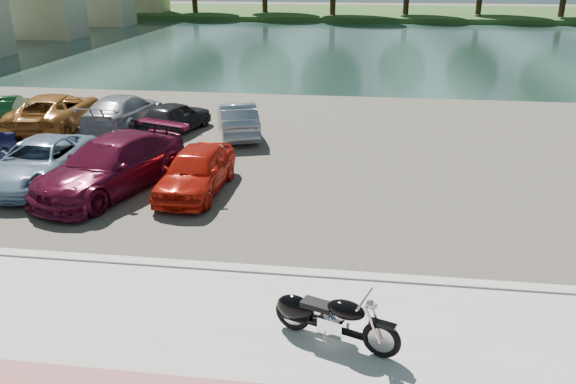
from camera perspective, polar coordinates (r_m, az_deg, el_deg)
name	(u,v)px	position (r m, az deg, el deg)	size (l,w,h in m)	color
ground	(287,333)	(10.51, -0.09, -14.10)	(200.00, 200.00, 0.00)	#595447
promenade	(279,367)	(9.69, -0.91, -17.31)	(60.00, 6.00, 0.10)	#ADABA3
kerb	(300,274)	(12.13, 1.19, -8.31)	(60.00, 0.30, 0.14)	#ADABA3
parking_lot	(328,150)	(20.41, 4.05, 4.32)	(60.00, 18.00, 0.04)	#3C3731
river	(351,46)	(48.83, 6.40, 14.56)	(120.00, 40.00, 0.00)	#182C29
far_bank	(358,13)	(80.64, 7.09, 17.62)	(120.00, 24.00, 0.60)	#24491A
motorcycle	(324,316)	(9.96, 3.70, -12.49)	(2.24, 1.07, 1.05)	black
car_2	(39,162)	(18.58, -23.97, 2.80)	(2.14, 4.64, 1.29)	#7793AE
car_3	(112,165)	(17.14, -17.48, 2.64)	(2.16, 5.32, 1.54)	#540C24
car_4	(196,170)	(16.44, -9.34, 2.19)	(1.57, 3.91, 1.33)	#B5180C
car_5	(4,111)	(25.95, -26.89, 7.36)	(1.36, 3.91, 1.29)	#103D1B
car_6	(55,111)	(24.72, -22.55, 7.60)	(2.38, 5.15, 1.43)	#9E5F24
car_7	(124,111)	(23.85, -16.36, 7.86)	(1.94, 4.78, 1.39)	gray
car_8	(174,117)	(22.77, -11.48, 7.49)	(1.47, 3.65, 1.24)	black
car_9	(237,119)	(21.99, -5.19, 7.40)	(1.38, 3.95, 1.30)	gray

